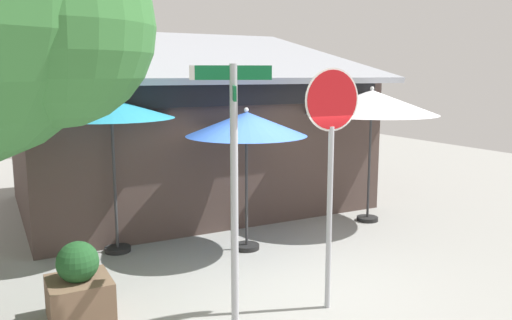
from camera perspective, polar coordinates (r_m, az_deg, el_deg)
The scene contains 8 objects.
ground_plane at distance 7.92m, azimuth 3.59°, elevation -13.21°, with size 28.00×28.00×0.10m, color gray.
cafe_building at distance 12.11m, azimuth -7.74°, elevation 2.73°, with size 7.75×5.72×4.15m.
street_sign_post at distance 5.89m, azimuth -2.49°, elevation -1.27°, with size 0.86×0.80×3.12m.
stop_sign at distance 6.41m, azimuth 8.35°, elevation 1.75°, with size 0.78×0.07×3.09m.
patio_umbrella_teal_left at distance 8.77m, azimuth -15.80°, elevation 5.32°, with size 2.07×2.07×2.68m.
patio_umbrella_royal_blue_center at distance 8.60m, azimuth -1.08°, elevation 3.90°, with size 2.05×2.05×2.46m.
patio_umbrella_ivory_right at distance 10.58m, azimuth 12.74°, elevation 6.22°, with size 2.64×2.64×2.77m.
sidewalk_planter at distance 6.87m, azimuth -19.08°, elevation -13.22°, with size 0.74×0.74×0.99m.
Camera 1 is at (-3.85, -6.21, 3.00)m, focal length 35.96 mm.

